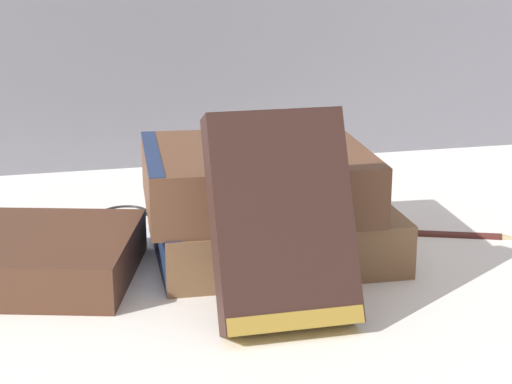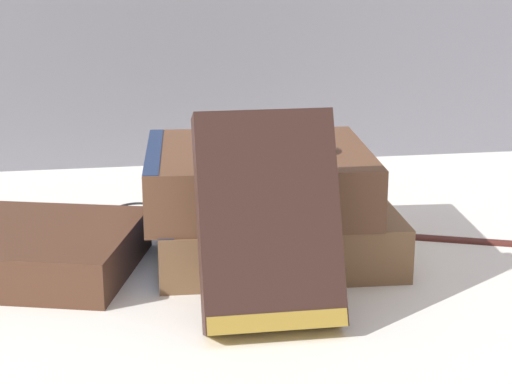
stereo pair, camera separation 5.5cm
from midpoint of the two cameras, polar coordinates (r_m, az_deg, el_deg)
The scene contains 7 objects.
ground_plane at distance 0.71m, azimuth -5.93°, elevation -4.73°, with size 3.00×3.00×0.00m, color white.
book_flat_bottom at distance 0.73m, azimuth -1.63°, elevation -2.34°, with size 0.20×0.18×0.04m.
book_flat_top at distance 0.70m, azimuth -2.70°, elevation 0.95°, with size 0.19×0.17×0.05m.
book_leaning_front at distance 0.58m, azimuth -0.95°, elevation -2.41°, with size 0.10×0.08×0.15m.
pocket_watch at distance 0.69m, azimuth 1.10°, elevation 3.01°, with size 0.05×0.05×0.01m.
reading_glasses at distance 0.85m, azimuth -8.92°, elevation -1.08°, with size 0.11×0.07×0.00m.
fountain_pen at distance 0.78m, azimuth 10.16°, elevation -2.61°, with size 0.14×0.06×0.01m.
Camera 1 is at (-0.11, -0.65, 0.25)m, focal length 60.00 mm.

